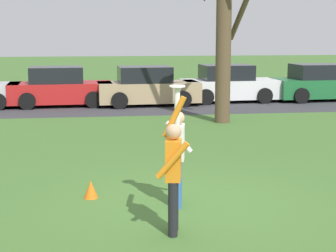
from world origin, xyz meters
TOP-DOWN VIEW (x-y plane):
  - ground_plane at (0.00, 0.00)m, footprint 120.00×120.00m
  - person_catcher at (-0.13, -0.09)m, footprint 0.49×0.58m
  - person_defender at (-0.39, -1.35)m, footprint 0.51×0.61m
  - frisbee_disc at (-0.18, -0.31)m, footprint 0.26×0.26m
  - parked_car_red at (-2.90, 13.36)m, footprint 4.18×2.19m
  - parked_car_tan at (0.65, 13.09)m, footprint 4.18×2.19m
  - parked_car_white at (4.23, 13.78)m, footprint 4.18×2.19m
  - parked_car_green at (8.30, 13.70)m, footprint 4.18×2.19m
  - parking_strip at (0.73, 13.40)m, footprint 24.61×6.40m
  - bare_tree_tall at (2.75, 8.47)m, footprint 2.05×2.08m
  - field_cone_orange at (-1.62, 0.58)m, footprint 0.26×0.26m

SIDE VIEW (x-z plane):
  - ground_plane at x=0.00m, z-range 0.00..0.00m
  - parking_strip at x=0.73m, z-range 0.00..0.01m
  - field_cone_orange at x=-1.62m, z-range 0.00..0.32m
  - parked_car_red at x=-2.90m, z-range -0.07..1.52m
  - parked_car_tan at x=0.65m, z-range -0.07..1.52m
  - parked_car_white at x=4.23m, z-range -0.07..1.52m
  - parked_car_green at x=8.30m, z-range -0.07..1.52m
  - person_defender at x=-0.39m, z-range -0.04..2.00m
  - person_catcher at x=-0.13m, z-range -0.06..2.02m
  - frisbee_disc at x=-0.18m, z-range 2.08..2.10m
  - bare_tree_tall at x=2.75m, z-range -0.21..6.17m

